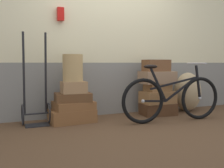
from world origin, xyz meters
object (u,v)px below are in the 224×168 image
(suitcase_3, at_px, (74,87))
(luggage_trolley, at_px, (36,104))
(bicycle, at_px, (172,98))
(burlap_sack, at_px, (188,92))
(suitcase_5, at_px, (158,97))
(suitcase_8, at_px, (156,66))
(suitcase_4, at_px, (158,109))
(suitcase_6, at_px, (158,87))
(suitcase_7, at_px, (157,77))
(suitcase_0, at_px, (72,116))
(wicker_basket, at_px, (73,68))
(suitcase_1, at_px, (74,105))
(suitcase_2, at_px, (73,97))

(suitcase_3, distance_m, luggage_trolley, 0.59)
(bicycle, bearing_deg, burlap_sack, 38.03)
(suitcase_5, relative_size, suitcase_8, 1.34)
(suitcase_4, height_order, suitcase_8, suitcase_8)
(suitcase_8, bearing_deg, burlap_sack, 8.16)
(suitcase_6, bearing_deg, suitcase_8, 146.58)
(suitcase_3, height_order, suitcase_7, suitcase_7)
(suitcase_4, bearing_deg, suitcase_5, -128.35)
(suitcase_3, height_order, suitcase_5, suitcase_3)
(suitcase_6, bearing_deg, suitcase_7, 126.62)
(suitcase_4, xyz_separation_m, suitcase_6, (-0.01, 0.00, 0.37))
(suitcase_6, bearing_deg, burlap_sack, 2.00)
(suitcase_0, relative_size, burlap_sack, 0.92)
(burlap_sack, distance_m, bicycle, 0.99)
(suitcase_6, relative_size, luggage_trolley, 0.32)
(wicker_basket, xyz_separation_m, bicycle, (1.40, -0.52, -0.46))
(burlap_sack, bearing_deg, suitcase_6, -173.06)
(suitcase_1, height_order, suitcase_5, suitcase_5)
(luggage_trolley, bearing_deg, suitcase_2, -7.36)
(luggage_trolley, distance_m, bicycle, 2.02)
(suitcase_0, distance_m, suitcase_5, 1.50)
(suitcase_2, height_order, suitcase_6, suitcase_6)
(suitcase_3, distance_m, suitcase_5, 1.48)
(wicker_basket, relative_size, luggage_trolley, 0.30)
(suitcase_7, bearing_deg, suitcase_2, -178.04)
(wicker_basket, distance_m, bicycle, 1.56)
(suitcase_2, relative_size, suitcase_3, 1.47)
(suitcase_7, xyz_separation_m, suitcase_8, (-0.02, 0.01, 0.20))
(suitcase_6, distance_m, suitcase_7, 0.17)
(suitcase_0, height_order, suitcase_3, suitcase_3)
(wicker_basket, distance_m, burlap_sack, 2.22)
(suitcase_0, relative_size, suitcase_4, 1.16)
(suitcase_7, relative_size, bicycle, 0.34)
(suitcase_6, height_order, wicker_basket, wicker_basket)
(luggage_trolley, xyz_separation_m, bicycle, (1.92, -0.60, 0.05))
(suitcase_0, height_order, luggage_trolley, luggage_trolley)
(suitcase_4, height_order, wicker_basket, wicker_basket)
(suitcase_0, xyz_separation_m, suitcase_4, (1.50, -0.02, 0.00))
(suitcase_3, distance_m, burlap_sack, 2.18)
(suitcase_5, height_order, bicycle, bicycle)
(luggage_trolley, bearing_deg, suitcase_8, -1.83)
(suitcase_1, height_order, wicker_basket, wicker_basket)
(suitcase_2, xyz_separation_m, suitcase_4, (1.48, -0.01, -0.28))
(suitcase_6, relative_size, wicker_basket, 1.06)
(bicycle, bearing_deg, suitcase_6, 81.55)
(suitcase_2, bearing_deg, wicker_basket, -84.49)
(wicker_basket, relative_size, bicycle, 0.24)
(suitcase_3, relative_size, suitcase_8, 0.86)
(suitcase_2, relative_size, bicycle, 0.32)
(suitcase_7, distance_m, burlap_sack, 0.77)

